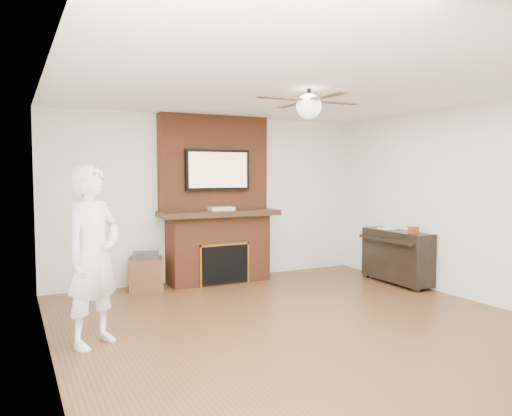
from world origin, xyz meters
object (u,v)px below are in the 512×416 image
side_table (146,272)px  person (93,256)px  piano (396,255)px  fireplace (217,216)px

side_table → person: bearing=-102.2°
person → piano: size_ratio=1.41×
person → piano: bearing=-26.8°
fireplace → person: bearing=-134.9°
fireplace → side_table: size_ratio=4.51×
piano → side_table: bearing=160.7°
piano → person: bearing=-169.0°
person → side_table: size_ratio=3.09×
person → side_table: (1.00, 2.04, -0.61)m
person → fireplace: bearing=8.5°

